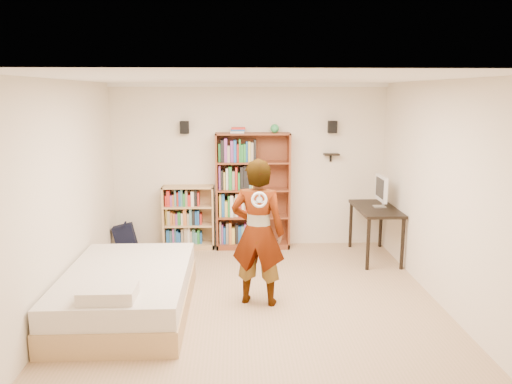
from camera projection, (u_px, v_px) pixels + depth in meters
ground at (256, 305)px, 6.10m from camera, size 4.50×5.00×0.01m
room_shell at (256, 162)px, 5.75m from camera, size 4.52×5.02×2.71m
crown_molding at (256, 82)px, 5.57m from camera, size 4.50×5.00×0.06m
speaker_left at (184, 127)px, 8.01m from camera, size 0.14×0.12×0.20m
speaker_right at (332, 127)px, 8.11m from camera, size 0.14×0.12×0.20m
wall_shelf at (332, 154)px, 8.21m from camera, size 0.25×0.16×0.02m
tall_bookshelf at (253, 191)px, 8.19m from camera, size 1.21×0.35×1.91m
low_bookshelf at (189, 217)px, 8.25m from camera, size 0.84×0.31×1.05m
computer_desk at (375, 232)px, 7.78m from camera, size 0.59×1.19×0.81m
imac at (380, 191)px, 7.67m from camera, size 0.13×0.50×0.49m
daybed at (127, 286)px, 5.83m from camera, size 1.42×2.19×0.65m
person at (258, 232)px, 5.99m from camera, size 0.74×0.58×1.79m
wii_wheel at (259, 200)px, 5.57m from camera, size 0.18×0.07×0.18m
navy_bag at (126, 238)px, 8.06m from camera, size 0.37×0.25×0.48m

